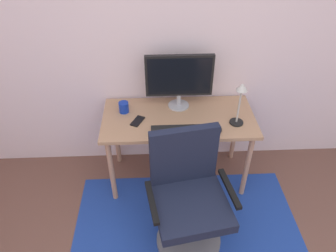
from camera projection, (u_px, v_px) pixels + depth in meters
wall_back at (184, 31)px, 2.56m from camera, size 6.00×0.10×2.60m
area_rug at (187, 230)px, 2.59m from camera, size 1.84×1.19×0.01m
desk at (178, 124)px, 2.68m from camera, size 1.27×0.60×0.71m
monitor at (179, 78)px, 2.58m from camera, size 0.56×0.18×0.48m
keyboard at (178, 131)px, 2.47m from camera, size 0.43×0.13×0.02m
computer_mouse at (218, 129)px, 2.48m from camera, size 0.06×0.10×0.03m
coffee_cup at (124, 107)px, 2.66m from camera, size 0.08×0.08×0.09m
cell_phone at (138, 121)px, 2.57m from camera, size 0.12×0.16×0.01m
desk_lamp at (240, 98)px, 2.42m from camera, size 0.11×0.11×0.37m
office_chair at (188, 202)px, 2.30m from camera, size 0.64×0.59×0.97m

